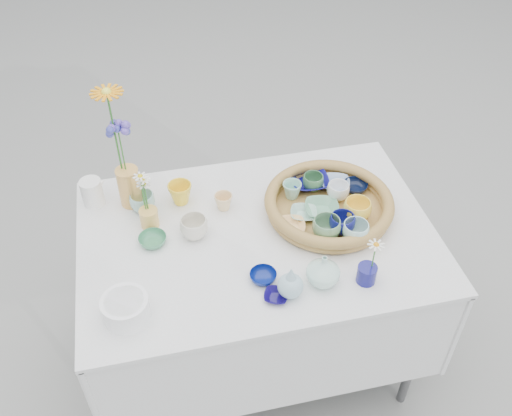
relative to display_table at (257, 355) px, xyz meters
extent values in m
plane|color=gray|center=(0.00, 0.00, 0.00)|extent=(80.00, 80.00, 0.00)
imported|color=navy|center=(0.25, 0.20, 0.80)|extent=(0.16, 0.16, 0.04)
imported|color=black|center=(0.41, 0.13, 0.80)|extent=(0.10, 0.10, 0.03)
imported|color=yellow|center=(0.36, -0.02, 0.82)|extent=(0.11, 0.11, 0.08)
imported|color=#66A37F|center=(0.25, 0.04, 0.80)|extent=(0.15, 0.15, 0.03)
imported|color=#669669|center=(0.23, -0.09, 0.82)|extent=(0.12, 0.12, 0.08)
imported|color=#A1CDBB|center=(0.18, 0.03, 0.79)|extent=(0.12, 0.12, 0.02)
imported|color=#96D0BD|center=(0.17, 0.14, 0.82)|extent=(0.09, 0.09, 0.07)
imported|color=white|center=(0.33, 0.10, 0.82)|extent=(0.10, 0.10, 0.07)
imported|color=#89A4CB|center=(0.35, 0.17, 0.80)|extent=(0.14, 0.14, 0.03)
imported|color=navy|center=(0.29, -0.07, 0.82)|extent=(0.09, 0.09, 0.07)
imported|color=#FFC77C|center=(0.12, -0.02, 0.79)|extent=(0.11, 0.11, 0.02)
imported|color=#B4EAE0|center=(0.32, -0.12, 0.82)|extent=(0.11, 0.11, 0.07)
imported|color=#3E7048|center=(0.26, 0.17, 0.81)|extent=(0.09, 0.09, 0.06)
imported|color=yellow|center=(-0.24, 0.23, 0.81)|extent=(0.10, 0.10, 0.08)
imported|color=#F6CE90|center=(-0.09, 0.16, 0.80)|extent=(0.07, 0.07, 0.06)
imported|color=#3C8459|center=(-0.37, 0.03, 0.78)|extent=(0.12, 0.12, 0.03)
imported|color=beige|center=(-0.22, 0.04, 0.80)|extent=(0.11, 0.11, 0.08)
imported|color=navy|center=(-0.03, -0.21, 0.78)|extent=(0.10, 0.10, 0.03)
imported|color=#93C6BE|center=(-0.38, 0.22, 0.80)|extent=(0.11, 0.11, 0.07)
imported|color=#11094D|center=(-0.01, -0.30, 0.77)|extent=(0.10, 0.10, 0.02)
imported|color=silver|center=(0.16, -0.27, 0.82)|extent=(0.13, 0.13, 0.12)
cylinder|color=navy|center=(0.30, -0.29, 0.80)|extent=(0.08, 0.08, 0.06)
cylinder|color=#E6A74E|center=(-0.42, 0.27, 0.84)|extent=(0.09, 0.09, 0.16)
cylinder|color=#ECB754|center=(-0.37, 0.13, 0.80)|extent=(0.08, 0.08, 0.07)
camera|label=1|loc=(-0.32, -1.41, 2.20)|focal=40.00mm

